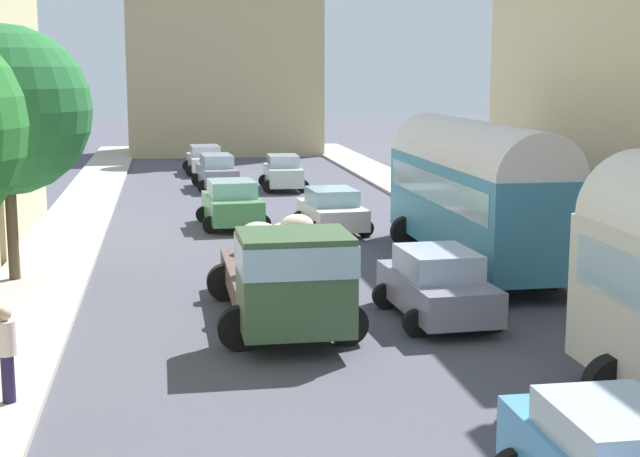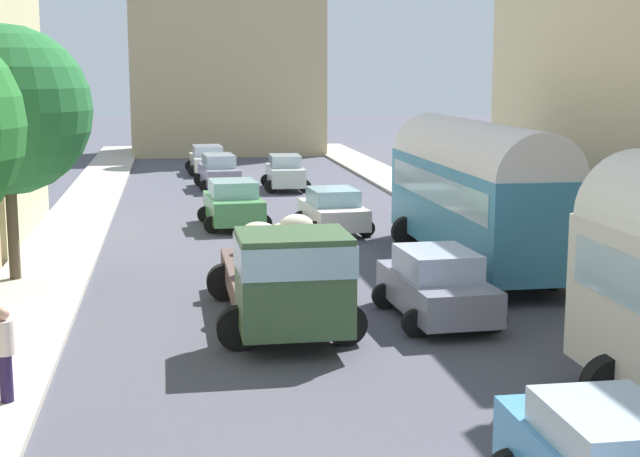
{
  "view_description": "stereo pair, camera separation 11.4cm",
  "coord_description": "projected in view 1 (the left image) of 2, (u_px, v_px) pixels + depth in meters",
  "views": [
    {
      "loc": [
        -3.82,
        -5.92,
        5.66
      ],
      "look_at": [
        0.0,
        17.49,
        1.57
      ],
      "focal_mm": 52.59,
      "sensor_mm": 36.0,
      "label": 1
    },
    {
      "loc": [
        -3.71,
        -5.94,
        5.66
      ],
      "look_at": [
        0.0,
        17.49,
        1.57
      ],
      "focal_mm": 52.59,
      "sensor_mm": 36.0,
      "label": 2
    }
  ],
  "objects": [
    {
      "name": "ground_plane",
      "position": [
        277.0,
        227.0,
        33.59
      ],
      "size": [
        154.0,
        154.0,
        0.0
      ],
      "primitive_type": "plane",
      "color": "#484853"
    },
    {
      "name": "car_4",
      "position": [
        437.0,
        285.0,
        21.15
      ],
      "size": [
        2.46,
        4.02,
        1.62
      ],
      "color": "gray",
      "rests_on": "ground"
    },
    {
      "name": "car_2",
      "position": [
        205.0,
        159.0,
        50.52
      ],
      "size": [
        2.41,
        4.37,
        1.52
      ],
      "color": "silver",
      "rests_on": "ground"
    },
    {
      "name": "distant_church",
      "position": [
        224.0,
        58.0,
        61.4
      ],
      "size": [
        12.4,
        6.83,
        18.31
      ],
      "color": "tan",
      "rests_on": "ground"
    },
    {
      "name": "car_5",
      "position": [
        332.0,
        210.0,
        32.51
      ],
      "size": [
        2.49,
        3.88,
        1.53
      ],
      "color": "silver",
      "rests_on": "ground"
    },
    {
      "name": "sidewalk_right",
      "position": [
        471.0,
        220.0,
        34.73
      ],
      "size": [
        2.5,
        70.0,
        0.14
      ],
      "primitive_type": "cube",
      "color": "#A29B8A",
      "rests_on": "ground"
    },
    {
      "name": "pedestrian_1",
      "position": [
        7.0,
        352.0,
        15.5
      ],
      "size": [
        0.47,
        0.47,
        1.77
      ],
      "color": "#291D45",
      "rests_on": "ground"
    },
    {
      "name": "car_1",
      "position": [
        217.0,
        172.0,
        44.09
      ],
      "size": [
        2.33,
        4.31,
        1.64
      ],
      "color": "gray",
      "rests_on": "ground"
    },
    {
      "name": "cargo_truck_0",
      "position": [
        286.0,
        273.0,
        20.25
      ],
      "size": [
        3.14,
        7.04,
        2.42
      ],
      "color": "#375233",
      "rests_on": "ground"
    },
    {
      "name": "car_6",
      "position": [
        283.0,
        172.0,
        43.83
      ],
      "size": [
        2.19,
        3.77,
        1.63
      ],
      "color": "silver",
      "rests_on": "ground"
    },
    {
      "name": "roadside_tree_2",
      "position": [
        6.0,
        110.0,
        24.04
      ],
      "size": [
        4.39,
        4.39,
        6.78
      ],
      "color": "brown",
      "rests_on": "ground"
    },
    {
      "name": "parked_bus_1",
      "position": [
        474.0,
        186.0,
        26.64
      ],
      "size": [
        3.32,
        9.93,
        4.19
      ],
      "color": "teal",
      "rests_on": "ground"
    },
    {
      "name": "car_0",
      "position": [
        232.0,
        204.0,
        33.57
      ],
      "size": [
        2.55,
        3.87,
        1.68
      ],
      "color": "#509756",
      "rests_on": "ground"
    },
    {
      "name": "sidewalk_left",
      "position": [
        70.0,
        231.0,
        32.43
      ],
      "size": [
        2.5,
        70.0,
        0.14
      ],
      "primitive_type": "cube",
      "color": "#B0A99D",
      "rests_on": "ground"
    }
  ]
}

